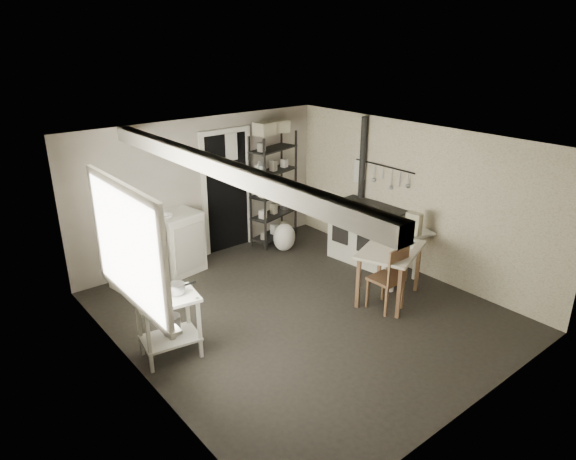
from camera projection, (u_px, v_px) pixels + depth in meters
floor at (302, 312)px, 6.94m from camera, size 5.00×5.00×0.00m
ceiling at (304, 143)px, 6.10m from camera, size 5.00×5.00×0.00m
wall_back at (202, 189)px, 8.32m from camera, size 4.50×0.02×2.30m
wall_front at (480, 311)px, 4.72m from camera, size 4.50×0.02×2.30m
wall_left at (135, 285)px, 5.19m from camera, size 0.02×5.00×2.30m
wall_right at (414, 199)px, 7.84m from camera, size 0.02×5.00×2.30m
window at (126, 246)px, 5.23m from camera, size 0.12×1.76×1.28m
doorway at (227, 193)px, 8.62m from camera, size 0.96×0.10×2.08m
ceiling_beam at (218, 167)px, 5.43m from camera, size 0.18×5.00×0.18m
wallpaper_panel at (414, 199)px, 7.84m from camera, size 0.01×5.00×2.30m
utensil_rail at (383, 166)px, 8.10m from camera, size 0.06×1.20×0.44m
prep_table at (169, 326)px, 5.86m from camera, size 0.74×0.58×0.77m
stockpot at (155, 283)px, 5.68m from camera, size 0.30×0.30×0.28m
saucepan at (177, 288)px, 5.77m from camera, size 0.24×0.24×0.10m
bucket at (172, 324)px, 5.92m from camera, size 0.26×0.26×0.22m
base_cabinets at (158, 250)px, 7.73m from camera, size 1.54×0.85×0.96m
mixing_bowl at (166, 218)px, 7.60m from camera, size 0.27×0.27×0.06m
counter_cup at (134, 226)px, 7.24m from camera, size 0.14×0.14×0.11m
shelf_rack at (274, 190)px, 8.94m from camera, size 0.98×0.58×1.95m
shelf_jar at (258, 169)px, 8.63m from camera, size 0.11×0.11×0.21m
storage_box_a at (264, 131)px, 8.43m from camera, size 0.33×0.30×0.21m
storage_box_b at (279, 129)px, 8.69m from camera, size 0.37×0.35×0.20m
stove at (368, 236)px, 8.34m from camera, size 0.79×1.26×0.93m
stovepipe at (363, 159)px, 8.39m from camera, size 0.16×0.16×1.56m
side_ledge at (415, 253)px, 7.69m from camera, size 0.55×0.38×0.77m
oats_box at (414, 218)px, 7.44m from camera, size 0.16×0.23×0.33m
work_table at (389, 274)px, 7.15m from camera, size 1.21×1.04×0.77m
table_cup at (411, 245)px, 7.02m from camera, size 0.14×0.14×0.10m
chair at (386, 276)px, 6.87m from camera, size 0.40×0.41×0.94m
flour_sack at (284, 237)px, 8.80m from camera, size 0.51×0.48×0.48m
floor_crock at (390, 286)px, 7.48m from camera, size 0.14×0.14×0.14m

